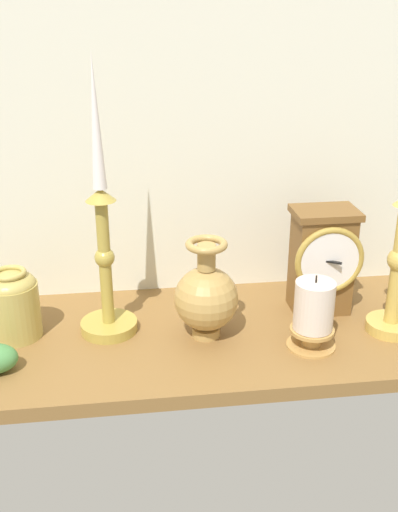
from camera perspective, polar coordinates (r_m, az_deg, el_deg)
name	(u,v)px	position (r cm, az deg, el deg)	size (l,w,h in cm)	color
ground_plane	(211,336)	(105.56, 1.18, -7.55)	(100.00, 36.00, 2.40)	brown
back_wall	(198,120)	(110.98, -0.14, 12.66)	(120.00, 2.00, 65.00)	silver
mantel_clock	(322,260)	(109.51, 11.50, -0.35)	(12.23, 9.78, 19.10)	brown
candlestick_tall_center	(104,250)	(99.49, -8.89, 0.56)	(9.62, 9.62, 46.00)	#A9923C
brass_vase_bulbous	(206,296)	(100.02, 0.68, -3.79)	(10.64, 10.64, 17.16)	#AF8A4A
brass_vase_jar	(13,302)	(105.06, -17.06, -4.19)	(8.60, 8.60, 12.01)	tan
pillar_candle_front	(313,314)	(99.23, 10.68, -5.37)	(8.00, 8.00, 12.76)	#B98B49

